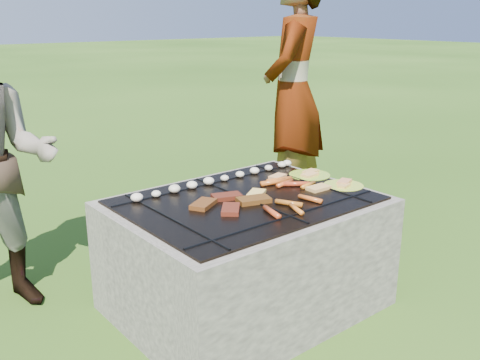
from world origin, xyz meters
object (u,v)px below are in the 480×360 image
object	(u,v)px
plate_far	(310,175)
cook	(294,94)
fire_pit	(246,258)
plate_near	(344,186)

from	to	relation	value
plate_far	cook	distance (m)	1.09
fire_pit	cook	xyz separation A→B (m)	(1.21, 0.90, 0.66)
fire_pit	cook	distance (m)	1.64
fire_pit	plate_far	size ratio (longest dim) A/B	5.37
cook	plate_near	bearing A→B (deg)	24.61
plate_far	plate_near	world-z (taller)	same
plate_far	plate_near	size ratio (longest dim) A/B	0.93
fire_pit	plate_far	world-z (taller)	plate_far
fire_pit	plate_near	distance (m)	0.67
plate_near	plate_far	bearing A→B (deg)	90.33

